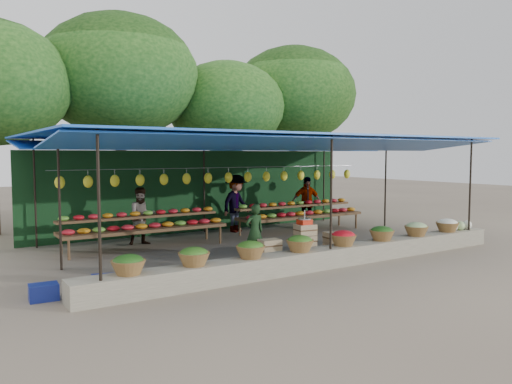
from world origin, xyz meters
TOP-DOWN VIEW (x-y plane):
  - ground at (0.00, 0.00)m, footprint 60.00×60.00m
  - stone_curb at (0.00, -2.75)m, footprint 10.60×0.55m
  - stall_canopy at (0.00, 0.06)m, footprint 10.80×6.60m
  - produce_baskets at (-0.10, -2.75)m, footprint 8.98×0.58m
  - netting_backdrop at (0.00, 3.15)m, footprint 10.60×0.06m
  - tree_row at (0.50, 6.09)m, footprint 16.51×5.50m
  - fruit_table_left at (-2.49, 1.35)m, footprint 4.21×0.95m
  - fruit_table_right at (2.51, 1.35)m, footprint 4.21×0.95m
  - crate_counter at (0.22, -1.74)m, footprint 2.38×0.38m
  - weighing_scale at (0.22, -1.74)m, footprint 0.31×0.31m
  - vendor_seated at (-0.85, -1.26)m, footprint 0.47×0.31m
  - customer_left at (-2.37, 1.84)m, footprint 0.77×0.61m
  - customer_mid at (0.83, 2.38)m, footprint 1.30×1.01m
  - customer_right at (3.16, 1.86)m, footprint 1.06×0.75m
  - blue_crate_front at (-5.51, -2.11)m, footprint 0.48×0.36m
  - blue_crate_back at (-4.51, -2.14)m, footprint 0.56×0.46m

SIDE VIEW (x-z plane):
  - ground at x=0.00m, z-range 0.00..0.00m
  - blue_crate_front at x=-5.51m, z-range 0.00..0.27m
  - blue_crate_back at x=-4.51m, z-range 0.00..0.29m
  - stone_curb at x=0.00m, z-range 0.00..0.40m
  - crate_counter at x=0.22m, z-range -0.07..0.70m
  - produce_baskets at x=-0.10m, z-range 0.40..0.73m
  - fruit_table_left at x=-2.49m, z-range 0.14..1.07m
  - fruit_table_right at x=2.51m, z-range 0.14..1.07m
  - vendor_seated at x=-0.85m, z-range 0.00..1.26m
  - customer_left at x=-2.37m, z-range 0.00..1.52m
  - customer_right at x=3.16m, z-range 0.00..1.67m
  - weighing_scale at x=0.22m, z-range 0.68..1.01m
  - customer_mid at x=0.83m, z-range 0.00..1.77m
  - netting_backdrop at x=0.00m, z-range 0.00..2.50m
  - stall_canopy at x=0.00m, z-range 1.27..4.09m
  - tree_row at x=0.50m, z-range 1.14..8.26m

